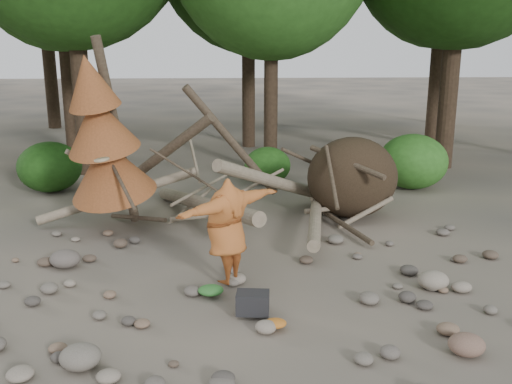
{
  "coord_description": "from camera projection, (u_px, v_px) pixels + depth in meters",
  "views": [
    {
      "loc": [
        -0.48,
        -9.03,
        4.19
      ],
      "look_at": [
        0.1,
        1.5,
        1.4
      ],
      "focal_mm": 40.0,
      "sensor_mm": 36.0,
      "label": 1
    }
  ],
  "objects": [
    {
      "name": "deadfall_pile",
      "position": [
        329.0,
        180.0,
        13.77
      ],
      "size": [
        8.55,
        5.24,
        3.3
      ],
      "color": "#332619",
      "rests_on": "ground"
    },
    {
      "name": "cloth_orange",
      "position": [
        275.0,
        326.0,
        8.53
      ],
      "size": [
        0.34,
        0.28,
        0.12
      ],
      "primitive_type": "ellipsoid",
      "color": "#B8671F",
      "rests_on": "ground"
    },
    {
      "name": "ground",
      "position": [
        255.0,
        293.0,
        9.82
      ],
      "size": [
        120.0,
        120.0,
        0.0
      ],
      "primitive_type": "plane",
      "color": "#514C44",
      "rests_on": "ground"
    },
    {
      "name": "boulder_mid_right",
      "position": [
        433.0,
        280.0,
        9.93
      ],
      "size": [
        0.54,
        0.48,
        0.32
      ],
      "primitive_type": "ellipsoid",
      "color": "gray",
      "rests_on": "ground"
    },
    {
      "name": "boulder_front_left",
      "position": [
        80.0,
        357.0,
        7.51
      ],
      "size": [
        0.55,
        0.5,
        0.33
      ],
      "primitive_type": "ellipsoid",
      "color": "#6F685D",
      "rests_on": "ground"
    },
    {
      "name": "backpack",
      "position": [
        253.0,
        306.0,
        8.94
      ],
      "size": [
        0.55,
        0.4,
        0.34
      ],
      "primitive_type": "cube",
      "rotation": [
        0.0,
        0.0,
        -0.12
      ],
      "color": "black",
      "rests_on": "ground"
    },
    {
      "name": "frisbee_thrower",
      "position": [
        227.0,
        231.0,
        9.83
      ],
      "size": [
        3.12,
        2.05,
        2.37
      ],
      "color": "#B05C27",
      "rests_on": "ground"
    },
    {
      "name": "bush_mid",
      "position": [
        268.0,
        165.0,
        17.25
      ],
      "size": [
        1.4,
        1.4,
        1.12
      ],
      "primitive_type": "ellipsoid",
      "color": "#285F1B",
      "rests_on": "ground"
    },
    {
      "name": "boulder_front_right",
      "position": [
        467.0,
        345.0,
        7.84
      ],
      "size": [
        0.51,
        0.46,
        0.3
      ],
      "primitive_type": "ellipsoid",
      "color": "#7D5D4E",
      "rests_on": "ground"
    },
    {
      "name": "bush_left",
      "position": [
        50.0,
        167.0,
        16.29
      ],
      "size": [
        1.8,
        1.8,
        1.44
      ],
      "primitive_type": "ellipsoid",
      "color": "#1E4B14",
      "rests_on": "ground"
    },
    {
      "name": "boulder_mid_left",
      "position": [
        65.0,
        259.0,
        10.88
      ],
      "size": [
        0.58,
        0.52,
        0.35
      ],
      "primitive_type": "ellipsoid",
      "color": "#615852",
      "rests_on": "ground"
    },
    {
      "name": "dead_conifer",
      "position": [
        104.0,
        140.0,
        12.37
      ],
      "size": [
        2.06,
        2.16,
        4.35
      ],
      "color": "#4C3F30",
      "rests_on": "ground"
    },
    {
      "name": "bush_right",
      "position": [
        413.0,
        161.0,
        16.64
      ],
      "size": [
        2.0,
        2.0,
        1.6
      ],
      "primitive_type": "ellipsoid",
      "color": "#327123",
      "rests_on": "ground"
    },
    {
      "name": "cloth_green",
      "position": [
        211.0,
        293.0,
        9.62
      ],
      "size": [
        0.43,
        0.36,
        0.16
      ],
      "primitive_type": "ellipsoid",
      "color": "#2D6B2B",
      "rests_on": "ground"
    }
  ]
}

